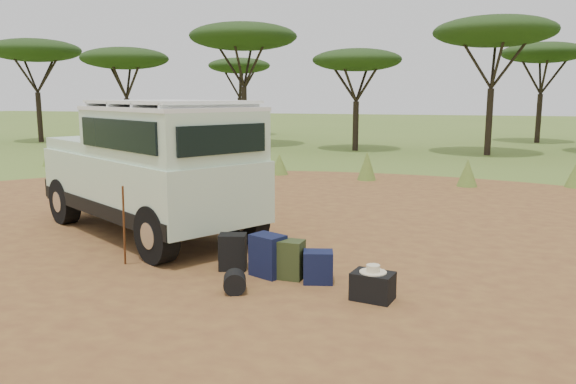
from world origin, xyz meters
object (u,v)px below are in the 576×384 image
(safari_vehicle, at_px, (152,171))
(backpack_olive, at_px, (289,260))
(hard_case, at_px, (373,286))
(walking_staff, at_px, (124,226))
(duffel_navy, at_px, (318,267))
(backpack_navy, at_px, (268,256))
(backpack_black, at_px, (233,252))

(safari_vehicle, relative_size, backpack_olive, 9.57)
(hard_case, bearing_deg, walking_staff, -173.63)
(safari_vehicle, height_order, walking_staff, safari_vehicle)
(duffel_navy, bearing_deg, backpack_navy, 159.79)
(duffel_navy, height_order, hard_case, duffel_navy)
(walking_staff, distance_m, duffel_navy, 3.06)
(backpack_black, distance_m, duffel_navy, 1.41)
(safari_vehicle, xyz_separation_m, backpack_navy, (2.90, -1.78, -0.92))
(backpack_black, relative_size, hard_case, 1.06)
(walking_staff, xyz_separation_m, hard_case, (3.87, -0.30, -0.47))
(backpack_black, relative_size, duffel_navy, 1.20)
(duffel_navy, bearing_deg, hard_case, -42.21)
(walking_staff, bearing_deg, safari_vehicle, 71.47)
(safari_vehicle, xyz_separation_m, duffel_navy, (3.68, -1.86, -1.00))
(safari_vehicle, xyz_separation_m, walking_staff, (0.66, -2.01, -0.58))
(safari_vehicle, height_order, duffel_navy, safari_vehicle)
(backpack_black, bearing_deg, safari_vehicle, 129.91)
(duffel_navy, bearing_deg, safari_vehicle, 139.28)
(hard_case, bearing_deg, duffel_navy, 162.53)
(safari_vehicle, relative_size, backpack_black, 9.86)
(backpack_black, height_order, backpack_navy, backpack_navy)
(backpack_olive, xyz_separation_m, duffel_navy, (0.45, -0.06, -0.05))
(backpack_olive, bearing_deg, walking_staff, -172.19)
(safari_vehicle, bearing_deg, walking_staff, -40.68)
(backpack_navy, relative_size, duffel_navy, 1.34)
(safari_vehicle, bearing_deg, backpack_olive, 2.12)
(backpack_black, height_order, backpack_olive, backpack_olive)
(backpack_navy, height_order, hard_case, backpack_navy)
(walking_staff, height_order, backpack_navy, walking_staff)
(backpack_black, relative_size, backpack_navy, 0.89)
(backpack_navy, bearing_deg, backpack_black, -168.39)
(backpack_black, xyz_separation_m, backpack_olive, (0.94, -0.16, 0.01))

